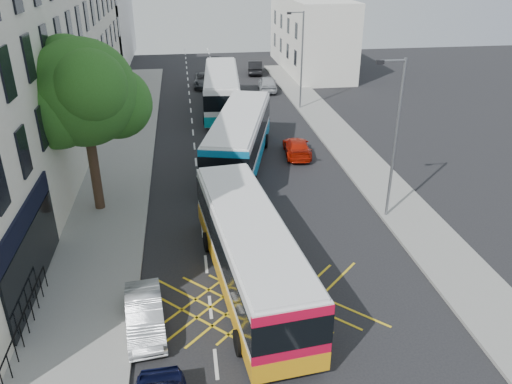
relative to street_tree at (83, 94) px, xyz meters
name	(u,v)px	position (x,y,z in m)	size (l,w,h in m)	color
pavement_left	(101,208)	(0.01, 0.03, -6.22)	(5.00, 70.00, 0.15)	gray
pavement_right	(386,190)	(16.01, 0.03, -6.22)	(3.00, 70.00, 0.15)	gray
terrace_main	(17,52)	(-5.49, 9.52, 0.46)	(8.30, 45.00, 13.50)	beige
terrace_far	(92,21)	(-5.49, 40.03, -1.29)	(8.00, 20.00, 10.00)	silver
building_right	(310,34)	(19.51, 33.03, -2.29)	(6.00, 18.00, 8.00)	silver
street_tree	(83,94)	(0.00, 0.00, 0.00)	(6.30, 5.70, 8.80)	#382619
lamp_near	(394,133)	(14.71, -2.97, -1.68)	(1.45, 0.15, 8.00)	slate
lamp_far	(301,56)	(14.71, 17.03, -1.68)	(1.45, 0.15, 8.00)	slate
railings	(27,321)	(-1.19, -9.67, -5.57)	(0.08, 5.60, 1.14)	black
bus_near	(250,251)	(7.02, -7.75, -4.64)	(3.74, 11.38, 3.14)	silver
bus_mid	(240,139)	(8.14, 5.24, -4.53)	(5.70, 12.21, 3.35)	silver
bus_far	(222,90)	(8.03, 17.69, -4.50)	(3.72, 12.30, 3.41)	silver
parked_car_silver	(145,315)	(2.91, -9.81, -5.68)	(1.30, 3.72, 1.23)	#B2B6BB
red_hatchback	(297,147)	(12.13, 6.28, -5.71)	(1.64, 4.04, 1.17)	red
distant_car_grey	(205,80)	(7.03, 26.40, -5.63)	(2.20, 4.76, 1.32)	#3E4045
distant_car_silver	(268,84)	(13.04, 23.71, -5.57)	(1.71, 4.26, 1.45)	#AEB1B6
distant_car_dark	(255,67)	(12.93, 31.65, -5.57)	(1.54, 4.41, 1.45)	black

